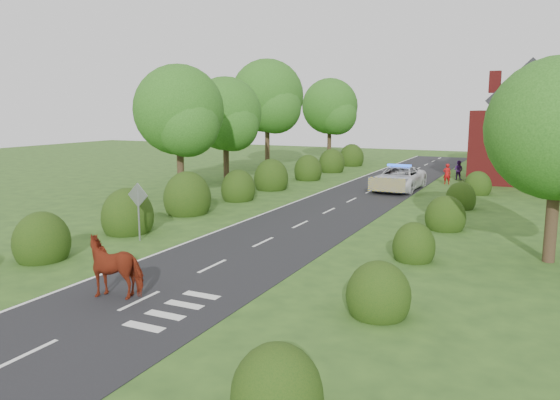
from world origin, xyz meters
The scene contains 16 objects.
ground centered at (0.00, 0.00, 0.00)m, with size 120.00×120.00×0.00m, color #2C4A1C.
road centered at (0.00, 15.00, 0.01)m, with size 6.00×70.00×0.02m, color black.
road_markings centered at (-1.60, 12.93, 0.03)m, with size 4.96×70.00×0.01m.
hedgerow_left centered at (-6.51, 11.69, 0.75)m, with size 2.75×50.41×3.00m.
hedgerow_right centered at (6.60, 11.21, 0.55)m, with size 2.10×45.78×2.10m.
tree_left_a centered at (-9.75, 11.86, 5.34)m, with size 5.74×5.60×8.38m.
tree_left_b centered at (-11.25, 19.86, 5.04)m, with size 5.74×5.60×8.07m.
tree_left_c centered at (-12.70, 29.83, 6.53)m, with size 6.97×6.80×10.22m.
tree_left_d centered at (-10.23, 39.85, 5.64)m, with size 6.15×6.00×8.89m.
tree_right_c centered at (9.27, 37.85, 5.34)m, with size 6.15×6.00×8.58m.
road_sign centered at (-5.00, 2.00, 1.65)m, with size 1.06×0.08×2.53m.
house centered at (9.49, 30.00, 3.79)m, with size 8.00×7.40×9.17m.
cow centered at (-1.00, -3.80, 0.78)m, with size 1.16×2.19×1.55m, color #571E0F.
police_van centered at (1.60, 21.57, 0.83)m, with size 2.93×6.12×1.81m.
pedestrian_red centered at (4.17, 26.13, 0.78)m, with size 0.57×0.37×1.56m, color #AF0D0F.
pedestrian_purple centered at (4.58, 29.18, 0.78)m, with size 0.75×0.59×1.55m, color #431A6B.
Camera 1 is at (10.48, -16.16, 5.68)m, focal length 35.00 mm.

